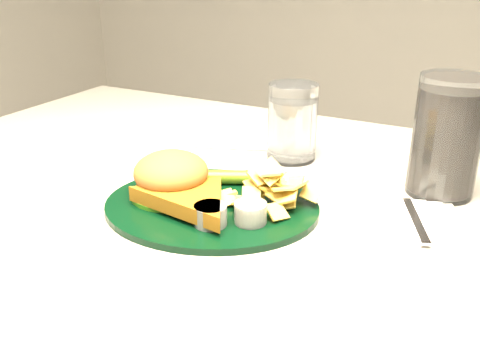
{
  "coord_description": "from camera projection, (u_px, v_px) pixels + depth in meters",
  "views": [
    {
      "loc": [
        0.28,
        -0.57,
        1.05
      ],
      "look_at": [
        0.01,
        -0.06,
        0.8
      ],
      "focal_mm": 40.0,
      "sensor_mm": 36.0,
      "label": 1
    }
  ],
  "objects": [
    {
      "name": "wrapped_straw",
      "position": [
        241.0,
        148.0,
        0.87
      ],
      "size": [
        0.22,
        0.14,
        0.01
      ],
      "primitive_type": null,
      "rotation": [
        0.0,
        0.0,
        0.35
      ],
      "color": "white",
      "rests_on": "table"
    },
    {
      "name": "cola_glass",
      "position": [
        447.0,
        137.0,
        0.69
      ],
      "size": [
        0.11,
        0.11,
        0.16
      ],
      "primitive_type": "cylinder",
      "rotation": [
        0.0,
        0.0,
        -0.37
      ],
      "color": "black",
      "rests_on": "table"
    },
    {
      "name": "fork_napkin",
      "position": [
        417.0,
        217.0,
        0.64
      ],
      "size": [
        0.16,
        0.18,
        0.01
      ],
      "primitive_type": null,
      "rotation": [
        0.0,
        0.0,
        0.39
      ],
      "color": "white",
      "rests_on": "table"
    },
    {
      "name": "dinner_plate",
      "position": [
        211.0,
        187.0,
        0.66
      ],
      "size": [
        0.32,
        0.29,
        0.06
      ],
      "primitive_type": null,
      "rotation": [
        0.0,
        0.0,
        0.28
      ],
      "color": "black",
      "rests_on": "table"
    },
    {
      "name": "water_glass",
      "position": [
        292.0,
        122.0,
        0.81
      ],
      "size": [
        0.09,
        0.09,
        0.12
      ],
      "primitive_type": "cylinder",
      "rotation": [
        0.0,
        0.0,
        -0.28
      ],
      "color": "white",
      "rests_on": "table"
    }
  ]
}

